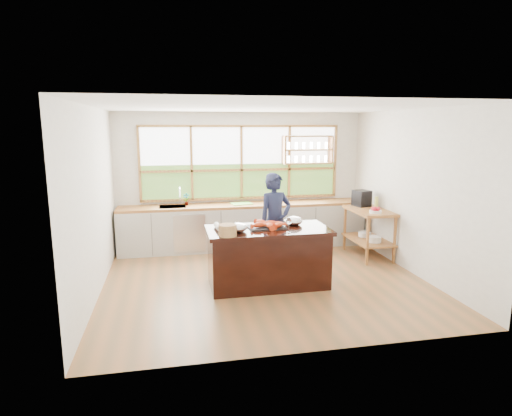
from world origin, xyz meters
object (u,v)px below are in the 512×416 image
object	(u,v)px
cook	(275,222)
wicker_basket	(228,230)
espresso_machine	(362,198)
island	(268,257)

from	to	relation	value
cook	wicker_basket	world-z (taller)	cook
espresso_machine	wicker_basket	bearing A→B (deg)	-163.41
cook	wicker_basket	bearing A→B (deg)	-148.90
island	espresso_machine	size ratio (longest dim) A/B	5.98
island	wicker_basket	bearing A→B (deg)	-153.82
wicker_basket	island	bearing A→B (deg)	26.18
island	wicker_basket	size ratio (longest dim) A/B	7.20
island	cook	xyz separation A→B (m)	(0.30, 0.76, 0.37)
espresso_machine	cook	bearing A→B (deg)	-175.16
espresso_machine	wicker_basket	world-z (taller)	espresso_machine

